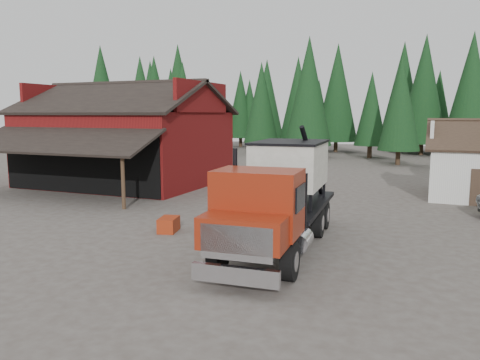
% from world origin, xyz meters
% --- Properties ---
extents(ground, '(120.00, 120.00, 0.00)m').
position_xyz_m(ground, '(0.00, 0.00, 0.00)').
color(ground, '#4A413A').
rests_on(ground, ground).
extents(red_barn, '(12.80, 13.63, 7.18)m').
position_xyz_m(red_barn, '(-11.00, 9.90, 2.69)').
color(red_barn, maroon).
rests_on(red_barn, ground).
extents(conifer_backdrop, '(76.00, 16.00, 16.00)m').
position_xyz_m(conifer_backdrop, '(0.00, 42.00, 0.00)').
color(conifer_backdrop, black).
rests_on(conifer_backdrop, ground).
extents(near_pine_a, '(4.40, 4.40, 11.40)m').
position_xyz_m(near_pine_a, '(-22.00, 28.00, 6.39)').
color(near_pine_a, '#382619').
rests_on(near_pine_a, ground).
extents(near_pine_b, '(3.96, 3.96, 10.40)m').
position_xyz_m(near_pine_b, '(6.00, 30.00, 5.89)').
color(near_pine_b, '#382619').
rests_on(near_pine_b, ground).
extents(near_pine_d, '(5.28, 5.28, 13.40)m').
position_xyz_m(near_pine_d, '(-4.00, 34.00, 7.39)').
color(near_pine_d, '#382619').
rests_on(near_pine_d, ground).
extents(feed_truck, '(3.43, 10.02, 4.45)m').
position_xyz_m(feed_truck, '(4.01, -1.57, 2.08)').
color(feed_truck, black).
rests_on(feed_truck, ground).
extents(equip_box, '(0.94, 1.24, 0.60)m').
position_xyz_m(equip_box, '(-1.00, -1.08, 0.30)').
color(equip_box, '#972B10').
rests_on(equip_box, ground).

